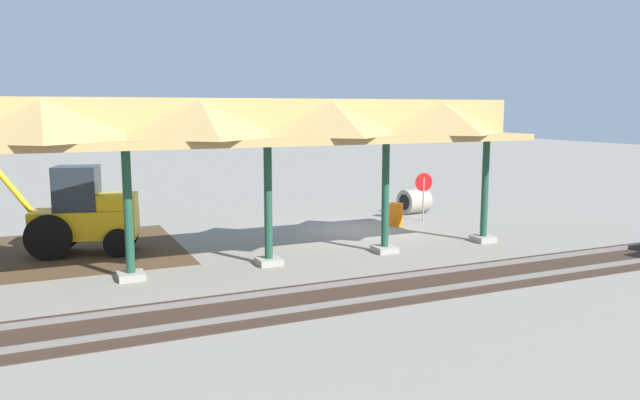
{
  "coord_description": "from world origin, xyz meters",
  "views": [
    {
      "loc": [
        11.1,
        20.63,
        4.6
      ],
      "look_at": [
        2.66,
        1.96,
        1.6
      ],
      "focal_mm": 35.0,
      "sensor_mm": 36.0,
      "label": 1
    }
  ],
  "objects": [
    {
      "name": "traffic_barrel",
      "position": [
        -1.7,
        -0.35,
        0.45
      ],
      "size": [
        0.56,
        0.56,
        0.9
      ],
      "primitive_type": "cylinder",
      "color": "orange",
      "rests_on": "ground"
    },
    {
      "name": "platform_canopy",
      "position": [
        9.0,
        3.51,
        4.18
      ],
      "size": [
        25.03,
        3.2,
        4.9
      ],
      "color": "#9E998E",
      "rests_on": "ground"
    },
    {
      "name": "rail_tracks",
      "position": [
        0.0,
        7.25,
        0.03
      ],
      "size": [
        60.0,
        2.58,
        0.15
      ],
      "color": "slate",
      "rests_on": "ground"
    },
    {
      "name": "dirt_work_zone",
      "position": [
        12.04,
        -0.83,
        0.0
      ],
      "size": [
        10.35,
        7.0,
        0.01
      ],
      "primitive_type": "cube",
      "color": "#4C3823",
      "rests_on": "ground"
    },
    {
      "name": "stop_sign",
      "position": [
        -3.28,
        -0.79,
        1.42
      ],
      "size": [
        0.76,
        0.13,
        1.99
      ],
      "color": "gray",
      "rests_on": "ground"
    },
    {
      "name": "backhoe",
      "position": [
        10.0,
        -0.32,
        1.27
      ],
      "size": [
        5.12,
        2.44,
        2.82
      ],
      "color": "#EAB214",
      "rests_on": "ground"
    },
    {
      "name": "ground_plane",
      "position": [
        0.0,
        0.0,
        0.0
      ],
      "size": [
        120.0,
        120.0,
        0.0
      ],
      "primitive_type": "plane",
      "color": "gray"
    },
    {
      "name": "concrete_pipe",
      "position": [
        -3.98,
        -2.55,
        0.54
      ],
      "size": [
        1.29,
        1.22,
        1.08
      ],
      "color": "#9E9384",
      "rests_on": "ground"
    }
  ]
}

